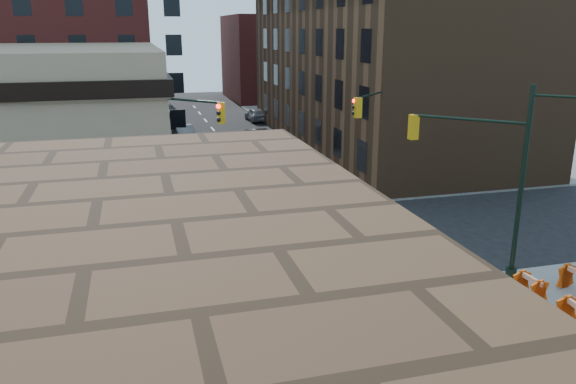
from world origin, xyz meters
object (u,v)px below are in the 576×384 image
pedestrian_a (117,204)px  barricade_se_a (576,281)px  parked_car_wfar (184,134)px  pickup (177,203)px  barrel_road (307,205)px  barricade_nw_a (163,198)px  police_car (350,225)px  barrel_bank (185,209)px  parked_car_enear (256,137)px  parked_car_wnear (206,152)px  pedestrian_b (102,188)px

pedestrian_a → barricade_se_a: 22.44m
parked_car_wfar → pickup: bearing=-102.6°
parked_car_wfar → barrel_road: (4.76, -23.31, -0.23)m
barrel_road → barricade_nw_a: size_ratio=0.91×
parked_car_wfar → barrel_road: bearing=-84.9°
parked_car_wfar → barricade_se_a: 37.77m
parked_car_wfar → barricade_nw_a: bearing=-105.1°
police_car → barrel_road: 4.44m
pedestrian_a → police_car: bearing=-27.7°
pickup → barrel_bank: 0.77m
barricade_nw_a → parked_car_enear: bearing=63.6°
parked_car_enear → barricade_nw_a: 18.48m
barrel_road → barricade_se_a: (7.22, -12.51, 0.12)m
barrel_road → pedestrian_a: bearing=171.8°
police_car → barrel_road: (-0.91, 4.34, -0.20)m
pickup → parked_car_enear: bearing=-28.8°
pickup → barricade_nw_a: 1.81m
parked_car_wnear → parked_car_wfar: parked_car_wfar is taller
parked_car_wnear → barricade_se_a: 29.98m
police_car → pickup: police_car is taller
parked_car_enear → pedestrian_b: 19.28m
parked_car_wnear → pedestrian_a: bearing=-107.7°
parked_car_wfar → police_car: bearing=-84.9°
parked_car_wfar → barrel_road: parked_car_wfar is taller
parked_car_enear → barricade_se_a: bearing=92.8°
pickup → barrel_bank: size_ratio=4.78×
police_car → parked_car_enear: (0.31, 23.88, 0.08)m
parked_car_wnear → barrel_bank: size_ratio=3.45×
parked_car_wnear → parked_car_wfar: bearing=104.5°
parked_car_wfar → barrel_bank: size_ratio=4.25×
parked_car_enear → barrel_road: 19.58m
parked_car_enear → pedestrian_b: size_ratio=2.73×
police_car → barrel_bank: 9.36m
parked_car_enear → barricade_se_a: parked_car_enear is taller
parked_car_wfar → pedestrian_b: pedestrian_b is taller
pickup → pedestrian_b: size_ratio=2.86×
barricade_se_a → barricade_nw_a: bearing=36.2°
police_car → parked_car_wfar: (-5.66, 27.65, 0.03)m
parked_car_enear → barricade_nw_a: (-9.00, -16.14, -0.23)m
pedestrian_b → barrel_bank: (4.54, -3.75, -0.51)m
parked_car_wfar → pedestrian_b: size_ratio=2.55×
parked_car_wnear → barrel_bank: parked_car_wnear is taller
parked_car_enear → barrel_bank: parked_car_enear is taller
pickup → barrel_road: pickup is taller
parked_car_wnear → barricade_nw_a: 12.62m
pickup → parked_car_wfar: parked_car_wfar is taller
police_car → parked_car_wnear: police_car is taller
barricade_se_a → barricade_nw_a: barricade_se_a is taller
parked_car_enear → barrel_bank: 20.08m
police_car → parked_car_wfar: 28.23m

